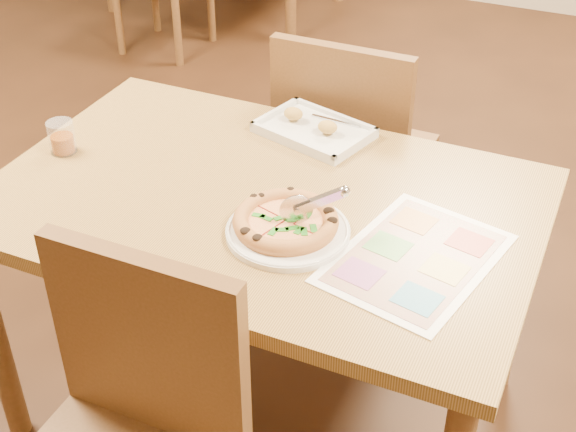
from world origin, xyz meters
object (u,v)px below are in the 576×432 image
at_px(pizza, 286,221).
at_px(glass_tumbler, 62,139).
at_px(pizza_cutter, 313,203).
at_px(dining_table, 263,225).
at_px(chair_far, 349,138).
at_px(appetizer_tray, 313,130).
at_px(menu, 416,258).
at_px(chair_near, 129,420).
at_px(plate, 288,232).

distance_m(pizza, glass_tumbler, 0.67).
relative_size(pizza_cutter, glass_tumbler, 1.51).
xyz_separation_m(dining_table, pizza_cutter, (0.17, -0.09, 0.17)).
xyz_separation_m(chair_far, appetizer_tray, (-0.01, -0.27, 0.17)).
bearing_deg(menu, glass_tumbler, 176.31).
height_order(dining_table, menu, menu).
distance_m(chair_far, menu, 0.81).
bearing_deg(dining_table, menu, -11.76).
bearing_deg(chair_far, glass_tumbler, 48.10).
distance_m(dining_table, glass_tumbler, 0.57).
bearing_deg(chair_near, dining_table, 90.00).
height_order(chair_far, plate, chair_far).
xyz_separation_m(dining_table, menu, (0.40, -0.08, 0.09)).
bearing_deg(menu, dining_table, 168.24).
relative_size(plate, pizza_cutter, 2.15).
bearing_deg(plate, chair_near, -103.68).
bearing_deg(pizza, glass_tumbler, 172.82).
xyz_separation_m(plate, pizza, (-0.01, 0.01, 0.02)).
relative_size(dining_table, chair_near, 2.77).
xyz_separation_m(chair_near, chair_far, (-0.00, 1.20, 0.00)).
relative_size(chair_near, glass_tumbler, 5.52).
distance_m(dining_table, appetizer_tray, 0.34).
relative_size(chair_near, chair_far, 1.00).
height_order(appetizer_tray, menu, appetizer_tray).
relative_size(appetizer_tray, menu, 0.81).
bearing_deg(plate, dining_table, 135.82).
relative_size(dining_table, glass_tumbler, 15.27).
distance_m(pizza, menu, 0.30).
height_order(chair_near, pizza_cutter, chair_near).
bearing_deg(menu, pizza_cutter, -178.44).
relative_size(chair_far, appetizer_tray, 1.43).
xyz_separation_m(pizza, appetizer_tray, (-0.11, 0.43, -0.01)).
xyz_separation_m(pizza_cutter, glass_tumbler, (-0.73, 0.07, -0.04)).
distance_m(dining_table, menu, 0.42).
distance_m(dining_table, pizza_cutter, 0.25).
xyz_separation_m(chair_near, plate, (0.12, 0.49, 0.16)).
bearing_deg(glass_tumbler, pizza_cutter, -5.39).
height_order(dining_table, appetizer_tray, appetizer_tray).
bearing_deg(pizza_cutter, dining_table, 119.42).
relative_size(plate, glass_tumbler, 3.25).
height_order(plate, appetizer_tray, appetizer_tray).
bearing_deg(dining_table, glass_tumbler, -177.76).
bearing_deg(appetizer_tray, pizza_cutter, -67.66).
relative_size(chair_far, pizza_cutter, 3.66).
relative_size(chair_near, plate, 1.70).
distance_m(plate, pizza, 0.02).
bearing_deg(appetizer_tray, glass_tumbler, -147.78).
relative_size(dining_table, pizza_cutter, 10.11).
bearing_deg(appetizer_tray, chair_far, 88.83).
xyz_separation_m(pizza, pizza_cutter, (0.06, 0.02, 0.05)).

